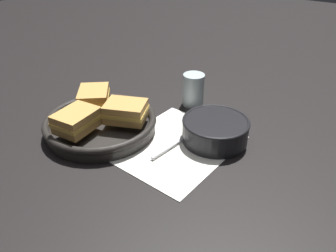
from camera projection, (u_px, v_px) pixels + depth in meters
The scene contains 9 objects.
ground_plane at pixel (176, 139), 0.82m from camera, with size 4.00×4.00×0.00m, color black.
napkin at pixel (175, 145), 0.80m from camera, with size 0.30×0.26×0.00m.
soup_bowl at pixel (215, 129), 0.80m from camera, with size 0.16×0.16×0.06m.
spoon at pixel (182, 139), 0.81m from camera, with size 0.15×0.04×0.01m.
skillet at pixel (101, 124), 0.84m from camera, with size 0.29×0.29×0.04m.
sandwich_near_left at pixel (94, 98), 0.87m from camera, with size 0.13×0.13×0.05m.
sandwich_near_right at pixel (77, 120), 0.77m from camera, with size 0.11×0.09×0.05m.
sandwich_far_left at pixel (126, 111), 0.81m from camera, with size 0.11×0.12×0.05m.
drinking_glass at pixel (193, 90), 0.96m from camera, with size 0.06×0.06×0.10m.
Camera 1 is at (-0.57, -0.38, 0.46)m, focal length 35.00 mm.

